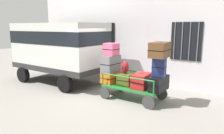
% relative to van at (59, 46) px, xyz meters
% --- Properties ---
extents(ground_plane, '(40.00, 40.00, 0.00)m').
position_rel_van_xyz_m(ground_plane, '(2.98, -0.63, -1.68)').
color(ground_plane, gray).
extents(building_wall, '(12.00, 0.38, 5.00)m').
position_rel_van_xyz_m(building_wall, '(2.98, 2.07, 0.82)').
color(building_wall, silver).
rests_on(building_wall, ground).
extents(van, '(4.43, 2.22, 2.72)m').
position_rel_van_xyz_m(van, '(0.00, 0.00, 0.00)').
color(van, silver).
rests_on(van, ground).
extents(luggage_cart, '(2.15, 1.16, 0.48)m').
position_rel_van_xyz_m(luggage_cart, '(4.01, -0.22, -1.29)').
color(luggage_cart, '#1E722D').
rests_on(luggage_cart, ground).
extents(cart_railing, '(2.02, 1.02, 0.45)m').
position_rel_van_xyz_m(cart_railing, '(4.01, -0.22, -0.83)').
color(cart_railing, '#1E722D').
rests_on(cart_railing, luggage_cart).
extents(suitcase_left_bottom, '(0.56, 0.80, 0.42)m').
position_rel_van_xyz_m(suitcase_left_bottom, '(3.06, -0.21, -0.99)').
color(suitcase_left_bottom, orange).
rests_on(suitcase_left_bottom, luggage_cart).
extents(suitcase_left_middle, '(0.47, 0.76, 0.63)m').
position_rel_van_xyz_m(suitcase_left_middle, '(3.06, -0.25, -0.47)').
color(suitcase_left_middle, slate).
rests_on(suitcase_left_middle, suitcase_left_bottom).
extents(suitcase_left_top, '(0.48, 0.48, 0.45)m').
position_rel_van_xyz_m(suitcase_left_top, '(3.06, -0.22, 0.07)').
color(suitcase_left_top, '#CC4C72').
rests_on(suitcase_left_top, suitcase_left_middle).
extents(suitcase_midleft_bottom, '(0.55, 0.66, 0.43)m').
position_rel_van_xyz_m(suitcase_midleft_bottom, '(3.69, -0.19, -0.99)').
color(suitcase_midleft_bottom, '#4C5119').
rests_on(suitcase_midleft_bottom, luggage_cart).
extents(suitcase_center_bottom, '(0.56, 0.90, 0.49)m').
position_rel_van_xyz_m(suitcase_center_bottom, '(4.33, -0.18, -0.96)').
color(suitcase_center_bottom, '#B21E1E').
rests_on(suitcase_center_bottom, luggage_cart).
extents(suitcase_midright_bottom, '(0.42, 0.88, 0.50)m').
position_rel_van_xyz_m(suitcase_midright_bottom, '(4.96, -0.19, -0.95)').
color(suitcase_midright_bottom, black).
rests_on(suitcase_midright_bottom, luggage_cart).
extents(suitcase_midright_middle, '(0.44, 0.30, 0.62)m').
position_rel_van_xyz_m(suitcase_midright_middle, '(4.96, -0.23, -0.39)').
color(suitcase_midright_middle, navy).
rests_on(suitcase_midright_middle, suitcase_midright_bottom).
extents(suitcase_midright_top, '(0.55, 0.82, 0.49)m').
position_rel_van_xyz_m(suitcase_midright_top, '(4.96, -0.24, 0.17)').
color(suitcase_midright_top, brown).
rests_on(suitcase_midright_top, suitcase_midright_middle).
extents(backpack, '(0.27, 0.22, 0.44)m').
position_rel_van_xyz_m(backpack, '(3.66, -0.21, -0.55)').
color(backpack, maroon).
rests_on(backpack, suitcase_midleft_bottom).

